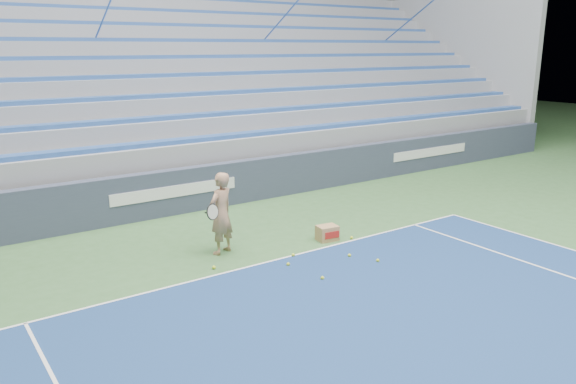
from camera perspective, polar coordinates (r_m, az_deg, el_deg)
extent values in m
cube|color=white|center=(10.61, -2.65, -7.25)|extent=(10.97, 0.05, 0.00)
cube|color=#353D51|center=(13.83, -11.58, 0.01)|extent=(30.00, 0.30, 1.10)
cube|color=white|center=(13.68, -11.32, 0.08)|extent=(3.20, 0.02, 0.28)
cube|color=white|center=(19.03, 14.32, 3.95)|extent=(3.40, 0.02, 0.28)
cube|color=gray|center=(18.01, -17.41, 2.99)|extent=(30.00, 8.50, 1.10)
cube|color=gray|center=(17.88, -17.60, 5.50)|extent=(30.00, 8.50, 0.50)
cube|color=#2B529B|center=(14.22, -12.90, 4.89)|extent=(29.60, 0.42, 0.11)
cube|color=gray|center=(18.22, -18.13, 7.20)|extent=(30.00, 7.65, 0.50)
cube|color=#2B529B|center=(14.93, -14.26, 7.19)|extent=(29.60, 0.42, 0.11)
cube|color=gray|center=(18.57, -18.65, 8.85)|extent=(30.00, 6.80, 0.50)
cube|color=#2B529B|center=(15.68, -15.50, 9.28)|extent=(29.60, 0.42, 0.11)
cube|color=gray|center=(18.94, -19.15, 10.42)|extent=(30.00, 5.95, 0.50)
cube|color=#2B529B|center=(16.45, -16.65, 11.18)|extent=(29.60, 0.42, 0.11)
cube|color=gray|center=(19.33, -19.63, 11.94)|extent=(30.00, 5.10, 0.50)
cube|color=#2B529B|center=(17.24, -17.70, 12.89)|extent=(29.60, 0.42, 0.11)
cube|color=gray|center=(19.73, -20.10, 13.39)|extent=(30.00, 4.25, 0.50)
cube|color=#2B529B|center=(18.05, -18.67, 14.45)|extent=(29.60, 0.42, 0.11)
cube|color=gray|center=(20.14, -20.56, 14.79)|extent=(30.00, 3.40, 0.50)
cube|color=#2B529B|center=(18.88, -19.57, 15.88)|extent=(29.60, 0.42, 0.11)
cube|color=gray|center=(20.57, -21.00, 16.12)|extent=(30.00, 2.55, 0.50)
cube|color=#2B529B|center=(19.72, -20.40, 17.18)|extent=(29.60, 0.42, 0.11)
cube|color=gray|center=(21.01, -21.44, 17.40)|extent=(30.00, 1.70, 0.50)
cube|color=gray|center=(26.49, 15.77, 12.05)|extent=(0.30, 8.80, 6.10)
cube|color=gray|center=(22.08, -21.76, 12.75)|extent=(31.00, 0.40, 7.30)
cylinder|color=#305CAA|center=(17.70, -18.43, 15.93)|extent=(0.05, 8.53, 5.04)
cylinder|color=#305CAA|center=(20.30, -1.35, 16.36)|extent=(0.05, 8.53, 5.04)
cylinder|color=#305CAA|center=(24.14, 11.07, 15.82)|extent=(0.05, 8.53, 5.04)
imported|color=tan|center=(10.97, -6.83, -2.17)|extent=(0.70, 0.58, 1.63)
cylinder|color=black|center=(10.56, -7.88, -2.09)|extent=(0.12, 0.27, 0.08)
cylinder|color=beige|center=(10.25, -7.68, -2.01)|extent=(0.29, 0.16, 0.28)
torus|color=black|center=(10.25, -7.68, -2.01)|extent=(0.31, 0.18, 0.30)
cube|color=#A77F50|center=(11.83, 4.00, -4.17)|extent=(0.46, 0.37, 0.32)
cube|color=#B21E19|center=(11.71, 4.51, -4.38)|extent=(0.34, 0.06, 0.14)
sphere|color=#D2E12E|center=(10.50, 0.02, -7.35)|extent=(0.07, 0.07, 0.07)
sphere|color=#D2E12E|center=(9.93, 3.51, -8.70)|extent=(0.07, 0.07, 0.07)
sphere|color=#D2E12E|center=(10.94, 0.54, -6.42)|extent=(0.07, 0.07, 0.07)
sphere|color=#D2E12E|center=(11.98, 6.48, -4.63)|extent=(0.07, 0.07, 0.07)
sphere|color=#D2E12E|center=(10.81, 9.11, -6.88)|extent=(0.07, 0.07, 0.07)
sphere|color=#D2E12E|center=(10.99, 6.26, -6.42)|extent=(0.07, 0.07, 0.07)
sphere|color=#D2E12E|center=(10.44, -7.54, -7.60)|extent=(0.07, 0.07, 0.07)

